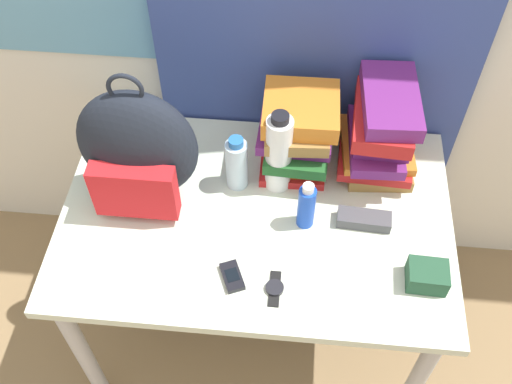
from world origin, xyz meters
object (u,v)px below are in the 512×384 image
sunscreen_bottle (306,206)px  wristwatch (275,288)px  water_bottle (237,164)px  sports_bottle (279,153)px  cell_phone (232,277)px  sunglasses_case (364,220)px  book_stack_center (381,133)px  camera_pouch (427,276)px  backpack (138,150)px  book_stack_left (297,131)px

sunscreen_bottle → wristwatch: sunscreen_bottle is taller
water_bottle → sunscreen_bottle: water_bottle is taller
sports_bottle → cell_phone: size_ratio=2.83×
sunglasses_case → wristwatch: sunglasses_case is taller
book_stack_center → camera_pouch: size_ratio=2.76×
backpack → book_stack_center: backpack is taller
cell_phone → sunglasses_case: 0.41m
sports_bottle → cell_phone: bearing=-106.1°
sports_bottle → water_bottle: bearing=-175.7°
sunscreen_bottle → cell_phone: sunscreen_bottle is taller
camera_pouch → wristwatch: size_ratio=1.01×
sunscreen_bottle → book_stack_center: bearing=49.8°
wristwatch → sports_bottle: bearing=92.9°
book_stack_center → wristwatch: bearing=-120.4°
sports_bottle → sunscreen_bottle: sports_bottle is taller
book_stack_left → backpack: bearing=-158.6°
sports_bottle → wristwatch: (0.02, -0.36, -0.13)m
backpack → camera_pouch: backpack is taller
water_bottle → sunglasses_case: bearing=-17.0°
book_stack_center → cell_phone: 0.59m
cell_phone → camera_pouch: size_ratio=0.94×
backpack → cell_phone: 0.43m
book_stack_center → water_bottle: bearing=-164.8°
camera_pouch → wristwatch: bearing=-171.6°
book_stack_left → wristwatch: book_stack_left is taller
book_stack_left → water_bottle: size_ratio=1.51×
book_stack_center → camera_pouch: book_stack_center is taller
book_stack_center → camera_pouch: (0.12, -0.40, -0.11)m
backpack → sunscreen_bottle: backpack is taller
sunglasses_case → camera_pouch: 0.24m
book_stack_left → book_stack_center: (0.24, 0.00, 0.01)m
water_bottle → camera_pouch: (0.53, -0.29, -0.06)m
wristwatch → sunglasses_case: bearing=45.0°
cell_phone → sunglasses_case: size_ratio=0.65×
book_stack_left → cell_phone: 0.47m
sunglasses_case → book_stack_center: bearing=81.2°
book_stack_left → wristwatch: 0.47m
backpack → camera_pouch: 0.84m
backpack → wristwatch: size_ratio=4.18×
water_bottle → sports_bottle: size_ratio=0.66×
book_stack_left → cell_phone: bearing=-108.4°
book_stack_center → wristwatch: book_stack_center is taller
cell_phone → wristwatch: (0.11, -0.02, -0.00)m
book_stack_left → sunscreen_bottle: size_ratio=1.72×
book_stack_left → wristwatch: (-0.03, -0.46, -0.12)m
book_stack_left → sunscreen_bottle: book_stack_left is taller
book_stack_center → sunglasses_case: 0.26m
book_stack_left → camera_pouch: 0.55m
sunscreen_bottle → sunglasses_case: size_ratio=1.08×
cell_phone → camera_pouch: 0.51m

